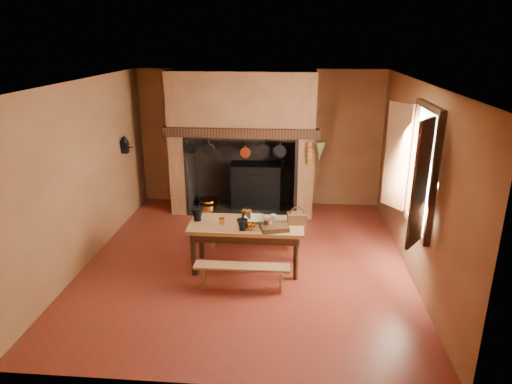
# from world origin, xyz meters

# --- Properties ---
(floor) EXTENTS (5.50, 5.50, 0.00)m
(floor) POSITION_xyz_m (0.00, 0.00, 0.00)
(floor) COLOR maroon
(floor) RESTS_ON ground
(ceiling) EXTENTS (5.50, 5.50, 0.00)m
(ceiling) POSITION_xyz_m (0.00, 0.00, 2.80)
(ceiling) COLOR silver
(ceiling) RESTS_ON back_wall
(back_wall) EXTENTS (5.00, 0.02, 2.80)m
(back_wall) POSITION_xyz_m (0.00, 2.75, 1.40)
(back_wall) COLOR olive
(back_wall) RESTS_ON floor
(wall_left) EXTENTS (0.02, 5.50, 2.80)m
(wall_left) POSITION_xyz_m (-2.50, 0.00, 1.40)
(wall_left) COLOR olive
(wall_left) RESTS_ON floor
(wall_right) EXTENTS (0.02, 5.50, 2.80)m
(wall_right) POSITION_xyz_m (2.50, 0.00, 1.40)
(wall_right) COLOR olive
(wall_right) RESTS_ON floor
(wall_front) EXTENTS (5.00, 0.02, 2.80)m
(wall_front) POSITION_xyz_m (0.00, -2.75, 1.40)
(wall_front) COLOR olive
(wall_front) RESTS_ON floor
(chimney_breast) EXTENTS (2.95, 0.96, 2.80)m
(chimney_breast) POSITION_xyz_m (-0.30, 2.31, 1.81)
(chimney_breast) COLOR olive
(chimney_breast) RESTS_ON floor
(iron_range) EXTENTS (1.12, 0.55, 1.60)m
(iron_range) POSITION_xyz_m (-0.04, 2.45, 0.48)
(iron_range) COLOR black
(iron_range) RESTS_ON floor
(hearth_pans) EXTENTS (0.51, 0.62, 0.20)m
(hearth_pans) POSITION_xyz_m (-1.05, 2.22, 0.09)
(hearth_pans) COLOR #C6812D
(hearth_pans) RESTS_ON floor
(hanging_pans) EXTENTS (1.92, 0.29, 0.27)m
(hanging_pans) POSITION_xyz_m (-0.34, 1.81, 1.36)
(hanging_pans) COLOR black
(hanging_pans) RESTS_ON chimney_breast
(onion_string) EXTENTS (0.12, 0.10, 0.46)m
(onion_string) POSITION_xyz_m (1.00, 1.79, 1.33)
(onion_string) COLOR #B86C22
(onion_string) RESTS_ON chimney_breast
(herb_bunch) EXTENTS (0.20, 0.20, 0.35)m
(herb_bunch) POSITION_xyz_m (1.18, 1.79, 1.38)
(herb_bunch) COLOR #4F5B2B
(herb_bunch) RESTS_ON chimney_breast
(window) EXTENTS (0.39, 1.75, 1.76)m
(window) POSITION_xyz_m (2.35, -0.40, 1.70)
(window) COLOR white
(window) RESTS_ON wall_right
(wall_coffee_mill) EXTENTS (0.23, 0.16, 0.31)m
(wall_coffee_mill) POSITION_xyz_m (-2.42, 1.55, 1.52)
(wall_coffee_mill) COLOR black
(wall_coffee_mill) RESTS_ON wall_left
(work_table) EXTENTS (1.71, 0.76, 0.74)m
(work_table) POSITION_xyz_m (0.03, -0.22, 0.62)
(work_table) COLOR #AD804F
(work_table) RESTS_ON floor
(bench_front) EXTENTS (1.34, 0.23, 0.38)m
(bench_front) POSITION_xyz_m (0.03, -0.86, 0.28)
(bench_front) COLOR #AD804F
(bench_front) RESTS_ON floor
(bench_back) EXTENTS (1.57, 0.27, 0.44)m
(bench_back) POSITION_xyz_m (0.03, 0.46, 0.33)
(bench_back) COLOR #AD804F
(bench_back) RESTS_ON floor
(mortar_large) EXTENTS (0.20, 0.20, 0.34)m
(mortar_large) POSITION_xyz_m (-0.73, -0.15, 0.86)
(mortar_large) COLOR black
(mortar_large) RESTS_ON work_table
(mortar_small) EXTENTS (0.16, 0.16, 0.28)m
(mortar_small) POSITION_xyz_m (-0.01, -0.46, 0.83)
(mortar_small) COLOR black
(mortar_small) RESTS_ON work_table
(coffee_grinder) EXTENTS (0.18, 0.13, 0.21)m
(coffee_grinder) POSITION_xyz_m (0.01, -0.03, 0.82)
(coffee_grinder) COLOR #361F11
(coffee_grinder) RESTS_ON work_table
(brass_mug_a) EXTENTS (0.10, 0.10, 0.10)m
(brass_mug_a) POSITION_xyz_m (-0.34, -0.28, 0.79)
(brass_mug_a) COLOR #C6812D
(brass_mug_a) RESTS_ON work_table
(brass_mug_b) EXTENTS (0.10, 0.10, 0.09)m
(brass_mug_b) POSITION_xyz_m (0.05, 0.09, 0.79)
(brass_mug_b) COLOR #C6812D
(brass_mug_b) RESTS_ON work_table
(mixing_bowl) EXTENTS (0.36, 0.36, 0.08)m
(mixing_bowl) POSITION_xyz_m (0.15, -0.16, 0.78)
(mixing_bowl) COLOR #BEB992
(mixing_bowl) RESTS_ON work_table
(stoneware_crock) EXTENTS (0.15, 0.15, 0.14)m
(stoneware_crock) POSITION_xyz_m (0.35, -0.36, 0.81)
(stoneware_crock) COLOR brown
(stoneware_crock) RESTS_ON work_table
(glass_jar) EXTENTS (0.08, 0.08, 0.14)m
(glass_jar) POSITION_xyz_m (0.43, -0.16, 0.81)
(glass_jar) COLOR beige
(glass_jar) RESTS_ON work_table
(wicker_basket) EXTENTS (0.30, 0.23, 0.27)m
(wicker_basket) POSITION_xyz_m (0.78, -0.14, 0.83)
(wicker_basket) COLOR #452E14
(wicker_basket) RESTS_ON work_table
(wooden_tray) EXTENTS (0.45, 0.38, 0.07)m
(wooden_tray) POSITION_xyz_m (0.46, -0.42, 0.78)
(wooden_tray) COLOR #361F11
(wooden_tray) RESTS_ON work_table
(brass_cup) EXTENTS (0.17, 0.17, 0.11)m
(brass_cup) POSITION_xyz_m (0.11, -0.45, 0.79)
(brass_cup) COLOR #C6812D
(brass_cup) RESTS_ON work_table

